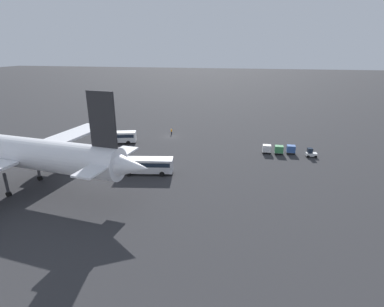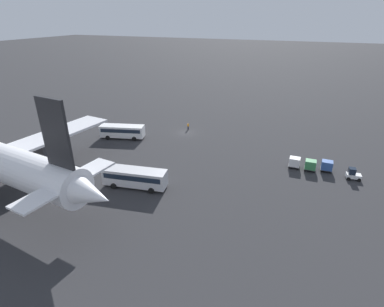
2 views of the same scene
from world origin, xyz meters
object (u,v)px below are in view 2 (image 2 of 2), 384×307
Objects in this scene: baggage_tug at (353,174)px; cargo_cart_blue at (327,165)px; worker_person at (188,126)px; cargo_cart_green at (310,165)px; cargo_cart_white at (295,162)px; shuttle_bus_near at (122,131)px; shuttle_bus_far at (135,177)px.

cargo_cart_blue is at bearing -23.92° from baggage_tug.
worker_person is 0.84× the size of cargo_cart_green.
baggage_tug is 9.92m from cargo_cart_white.
shuttle_bus_near is 5.10× the size of cargo_cart_white.
cargo_cart_green is (-41.35, 0.65, -0.65)m from shuttle_bus_near.
shuttle_bus_near is at bearing 42.64° from worker_person.
cargo_cart_blue is at bearing 161.39° from worker_person.
shuttle_bus_far reaches higher than baggage_tug.
shuttle_bus_far is at bearing 32.39° from cargo_cart_green.
cargo_cart_blue is 2.94m from cargo_cart_green.
shuttle_bus_far is at bearing 94.91° from worker_person.
baggage_tug is 1.23× the size of cargo_cart_white.
worker_person is 31.60m from cargo_cart_green.
cargo_cart_green is (2.82, 0.85, 0.00)m from cargo_cart_blue.
cargo_cart_white is at bearing -153.93° from shuttle_bus_far.
shuttle_bus_near reaches higher than baggage_tug.
worker_person is at bearing -23.62° from cargo_cart_white.
cargo_cart_blue reaches higher than worker_person.
shuttle_bus_far reaches higher than cargo_cart_white.
shuttle_bus_near is 4.16× the size of baggage_tug.
shuttle_bus_near is 0.96× the size of shuttle_bus_far.
shuttle_bus_near reaches higher than cargo_cart_green.
shuttle_bus_near is 22.86m from shuttle_bus_far.
shuttle_bus_far is 5.32× the size of cargo_cart_blue.
worker_person is at bearing -21.70° from cargo_cart_green.
shuttle_bus_far is 29.56m from cargo_cart_white.
cargo_cart_green is (7.09, -0.53, 0.25)m from baggage_tug.
shuttle_bus_near is 38.54m from cargo_cart_white.
cargo_cart_blue is at bearing -172.19° from cargo_cart_white.
cargo_cart_blue and cargo_cart_green have the same top height.
shuttle_bus_far is 37.80m from baggage_tug.
cargo_cart_green is 2.82m from cargo_cart_white.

